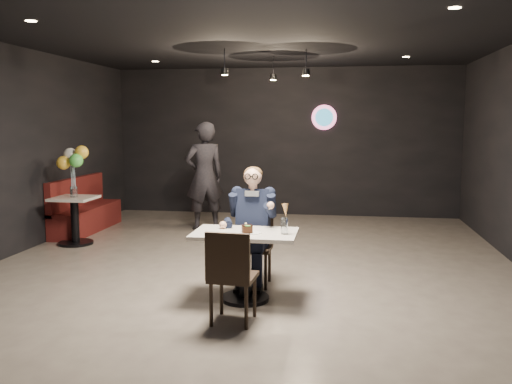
% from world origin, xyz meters
% --- Properties ---
extents(floor, '(9.00, 9.00, 0.00)m').
position_xyz_m(floor, '(0.00, 0.00, 0.00)').
color(floor, gray).
rests_on(floor, ground).
extents(wall_sign, '(0.50, 0.06, 0.50)m').
position_xyz_m(wall_sign, '(0.80, 4.47, 2.00)').
color(wall_sign, pink).
rests_on(wall_sign, floor).
extents(pendant_lights, '(1.40, 1.20, 0.36)m').
position_xyz_m(pendant_lights, '(0.00, 2.00, 2.88)').
color(pendant_lights, black).
rests_on(pendant_lights, floor).
extents(main_table, '(1.10, 0.70, 0.75)m').
position_xyz_m(main_table, '(0.16, -1.03, 0.38)').
color(main_table, silver).
rests_on(main_table, floor).
extents(chair_far, '(0.42, 0.46, 0.92)m').
position_xyz_m(chair_far, '(0.16, -0.48, 0.46)').
color(chair_far, black).
rests_on(chair_far, floor).
extents(chair_near, '(0.45, 0.49, 0.92)m').
position_xyz_m(chair_near, '(0.16, -1.67, 0.46)').
color(chair_near, black).
rests_on(chair_near, floor).
extents(seated_man, '(0.60, 0.80, 1.44)m').
position_xyz_m(seated_man, '(0.16, -0.48, 0.72)').
color(seated_man, black).
rests_on(seated_man, floor).
extents(dessert_plate, '(0.19, 0.19, 0.01)m').
position_xyz_m(dessert_plate, '(0.24, -1.10, 0.76)').
color(dessert_plate, white).
rests_on(dessert_plate, main_table).
extents(cake_slice, '(0.13, 0.12, 0.07)m').
position_xyz_m(cake_slice, '(0.20, -1.12, 0.80)').
color(cake_slice, black).
rests_on(cake_slice, dessert_plate).
extents(mint_leaf, '(0.07, 0.04, 0.01)m').
position_xyz_m(mint_leaf, '(0.21, -1.16, 0.84)').
color(mint_leaf, '#2C892E').
rests_on(mint_leaf, cake_slice).
extents(sundae_glass, '(0.08, 0.08, 0.17)m').
position_xyz_m(sundae_glass, '(0.58, -1.07, 0.83)').
color(sundae_glass, silver).
rests_on(sundae_glass, main_table).
extents(wafer_cone, '(0.08, 0.08, 0.14)m').
position_xyz_m(wafer_cone, '(0.59, -1.08, 1.00)').
color(wafer_cone, '#DDA35B').
rests_on(wafer_cone, sundae_glass).
extents(booth_bench, '(0.47, 1.89, 0.95)m').
position_xyz_m(booth_bench, '(-3.25, 2.21, 0.47)').
color(booth_bench, '#4D1210').
rests_on(booth_bench, floor).
extents(side_table, '(0.62, 0.62, 0.77)m').
position_xyz_m(side_table, '(-2.95, 1.21, 0.39)').
color(side_table, silver).
rests_on(side_table, floor).
extents(balloon_vase, '(0.11, 0.11, 0.16)m').
position_xyz_m(balloon_vase, '(-2.95, 1.21, 0.83)').
color(balloon_vase, silver).
rests_on(balloon_vase, side_table).
extents(balloon_bunch, '(0.39, 0.39, 0.64)m').
position_xyz_m(balloon_bunch, '(-2.95, 1.21, 1.22)').
color(balloon_bunch, yellow).
rests_on(balloon_bunch, balloon_vase).
extents(passerby, '(0.83, 0.75, 1.91)m').
position_xyz_m(passerby, '(-1.24, 2.70, 0.96)').
color(passerby, black).
rests_on(passerby, floor).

